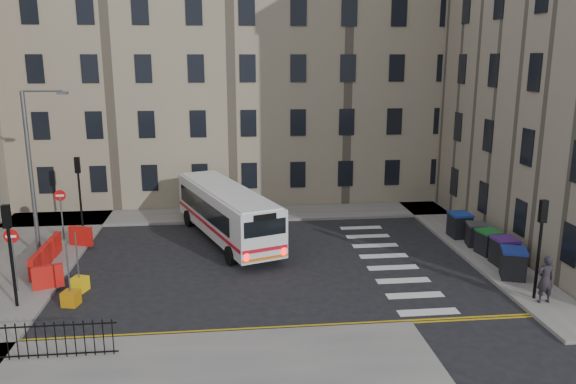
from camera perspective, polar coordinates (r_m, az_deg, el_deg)
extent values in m
plane|color=black|center=(27.43, 1.77, -7.11)|extent=(120.00, 120.00, 0.00)
cube|color=slate|center=(35.42, -9.85, -2.39)|extent=(36.00, 3.20, 0.15)
cube|color=slate|center=(33.41, 16.29, -3.72)|extent=(2.40, 26.00, 0.15)
cube|color=slate|center=(29.96, -26.30, -6.60)|extent=(6.00, 22.00, 0.15)
cube|color=gray|center=(41.10, -11.14, 10.94)|extent=(38.00, 10.50, 16.00)
cylinder|color=black|center=(24.67, 24.04, -6.40)|extent=(0.12, 0.12, 3.20)
cube|color=black|center=(24.09, 24.50, -1.80)|extent=(0.28, 0.22, 0.90)
cylinder|color=black|center=(33.94, -20.34, -0.82)|extent=(0.12, 0.12, 3.20)
cube|color=black|center=(33.52, -20.62, 2.57)|extent=(0.28, 0.22, 0.90)
cylinder|color=black|center=(24.32, -26.19, -6.90)|extent=(0.12, 0.12, 3.20)
cube|color=black|center=(23.74, -26.70, -2.24)|extent=(0.28, 0.22, 0.90)
cylinder|color=#595B5E|center=(29.50, -24.65, 1.51)|extent=(0.20, 0.20, 8.00)
cube|color=#595B5E|center=(29.02, -25.44, 9.39)|extent=(0.50, 0.22, 0.14)
cylinder|color=#595B5E|center=(32.30, -21.97, -2.40)|extent=(0.08, 0.08, 2.40)
cube|color=red|center=(31.94, -22.21, 0.19)|extent=(0.60, 0.04, 0.60)
cylinder|color=#595B5E|center=(25.95, -26.04, -6.59)|extent=(0.08, 0.08, 2.40)
cube|color=red|center=(25.51, -26.38, -3.41)|extent=(0.60, 0.04, 0.60)
cube|color=red|center=(27.41, -24.26, -6.92)|extent=(0.25, 1.25, 1.00)
cube|color=red|center=(28.75, -23.36, -5.90)|extent=(0.25, 1.25, 1.00)
cube|color=red|center=(30.11, -22.55, -4.96)|extent=(0.25, 1.25, 1.00)
cube|color=red|center=(31.06, -20.30, -4.21)|extent=(1.26, 0.66, 1.00)
cube|color=red|center=(25.97, -23.22, -7.92)|extent=(1.26, 0.66, 1.00)
cube|color=silver|center=(30.30, -6.26, -1.91)|extent=(5.69, 10.50, 2.34)
cube|color=black|center=(30.33, -8.67, -1.61)|extent=(2.84, 7.79, 0.94)
cube|color=black|center=(31.08, -4.51, -1.12)|extent=(2.84, 7.79, 0.94)
cube|color=black|center=(35.02, -9.14, 0.49)|extent=(1.96, 0.75, 1.03)
cube|color=black|center=(25.55, -2.34, -3.68)|extent=(1.96, 0.75, 0.75)
cube|color=red|center=(30.10, -8.36, -3.20)|extent=(3.45, 9.55, 0.17)
cube|color=red|center=(30.86, -4.16, -2.67)|extent=(3.45, 9.55, 0.17)
cube|color=#FF0C0C|center=(25.61, -4.24, -6.65)|extent=(0.21, 0.12, 0.38)
cube|color=#FF0C0C|center=(26.31, -0.43, -6.06)|extent=(0.21, 0.12, 0.38)
cylinder|color=black|center=(33.47, -10.12, -2.64)|extent=(0.56, 0.97, 0.94)
cylinder|color=black|center=(34.14, -6.34, -2.19)|extent=(0.56, 0.97, 0.94)
cylinder|color=black|center=(26.99, -5.90, -6.46)|extent=(0.56, 0.97, 0.94)
cylinder|color=black|center=(27.83, -1.34, -5.77)|extent=(0.56, 0.97, 0.94)
cube|color=black|center=(26.87, 21.89, -6.86)|extent=(1.32, 1.41, 1.20)
cube|color=navy|center=(26.66, 22.01, -5.53)|extent=(1.39, 1.48, 0.13)
cube|color=black|center=(28.37, 21.09, -5.76)|extent=(1.01, 1.16, 1.17)
cube|color=#401B67|center=(28.17, 21.20, -4.51)|extent=(1.07, 1.21, 0.12)
cube|color=black|center=(29.57, 19.67, -4.94)|extent=(1.07, 1.19, 1.10)
cube|color=#176A25|center=(29.39, 19.76, -3.82)|extent=(1.13, 1.25, 0.11)
cube|color=black|center=(30.70, 18.54, -4.20)|extent=(1.08, 1.19, 1.07)
cube|color=#333335|center=(30.54, 18.62, -3.14)|extent=(1.13, 1.24, 0.11)
cube|color=black|center=(31.88, 17.02, -3.32)|extent=(1.02, 1.17, 1.20)
cube|color=navy|center=(31.70, 17.10, -2.17)|extent=(1.07, 1.23, 0.13)
imported|color=black|center=(24.60, 24.68, -8.05)|extent=(0.74, 0.50, 1.96)
cube|color=yellow|center=(25.66, -20.40, -8.76)|extent=(0.76, 0.76, 0.60)
cube|color=#C2750B|center=(24.37, -21.19, -10.03)|extent=(0.72, 0.72, 0.60)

